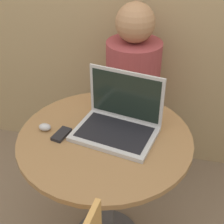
{
  "coord_description": "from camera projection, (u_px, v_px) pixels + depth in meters",
  "views": [
    {
      "loc": [
        0.28,
        -1.08,
        1.66
      ],
      "look_at": [
        0.02,
        0.05,
        0.88
      ],
      "focal_mm": 50.0,
      "sensor_mm": 36.0,
      "label": 1
    }
  ],
  "objects": [
    {
      "name": "cell_phone",
      "position": [
        61.0,
        134.0,
        1.42
      ],
      "size": [
        0.07,
        0.11,
        0.02
      ],
      "color": "black",
      "rests_on": "round_table"
    },
    {
      "name": "laptop",
      "position": [
        118.0,
        120.0,
        1.42
      ],
      "size": [
        0.4,
        0.32,
        0.27
      ],
      "color": "#B7B7BC",
      "rests_on": "round_table"
    },
    {
      "name": "round_table",
      "position": [
        105.0,
        166.0,
        1.53
      ],
      "size": [
        0.8,
        0.8,
        0.78
      ],
      "color": "#4C4C51",
      "rests_on": "ground_plane"
    },
    {
      "name": "computer_mouse",
      "position": [
        45.0,
        127.0,
        1.45
      ],
      "size": [
        0.06,
        0.04,
        0.03
      ],
      "color": "#B2B2B7",
      "rests_on": "round_table"
    },
    {
      "name": "person_seated",
      "position": [
        133.0,
        107.0,
        2.11
      ],
      "size": [
        0.33,
        0.52,
        1.22
      ],
      "color": "#4C4742",
      "rests_on": "ground_plane"
    }
  ]
}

